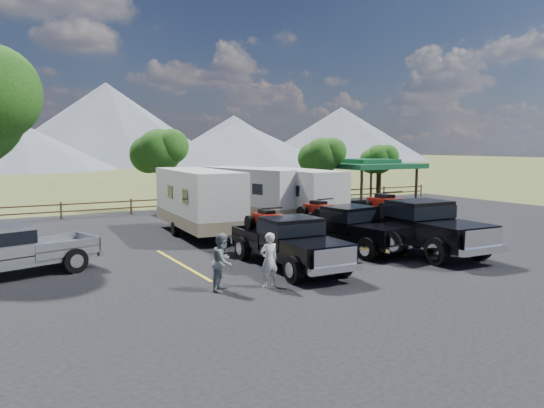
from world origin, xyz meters
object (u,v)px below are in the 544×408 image
trailer_left (198,201)px  pickup_silver (8,251)px  person_b (223,262)px  person_a (269,260)px  rig_center (345,226)px  rig_left (287,240)px  trailer_center (253,194)px  trailer_right (296,195)px  pavilion (367,165)px  rig_right (414,224)px

trailer_left → pickup_silver: bearing=-146.9°
pickup_silver → person_b: (5.33, -4.62, -0.04)m
pickup_silver → person_a: (6.65, -5.00, -0.06)m
rig_center → trailer_left: trailer_left is taller
rig_left → trailer_left: size_ratio=0.67×
rig_left → trailer_center: bearing=70.8°
trailer_left → trailer_right: trailer_left is taller
person_a → trailer_center: bearing=-119.4°
pavilion → rig_left: 22.08m
person_a → trailer_left: bearing=-103.3°
pickup_silver → pavilion: bearing=100.3°
rig_right → rig_center: bearing=145.6°
pavilion → trailer_left: pavilion is taller
rig_left → trailer_right: bearing=58.2°
rig_right → trailer_center: size_ratio=0.81×
trailer_left → pickup_silver: trailer_left is taller
trailer_right → person_a: bearing=-124.5°
rig_center → person_b: 7.48m
rig_center → rig_right: bearing=-45.0°
pavilion → rig_right: (-10.13, -15.24, -1.65)m
rig_center → pickup_silver: (-12.11, 1.48, -0.07)m
rig_center → trailer_right: bearing=65.5°
rig_center → trailer_right: trailer_right is taller
pavilion → person_a: pavilion is taller
trailer_center → person_a: 13.37m
pickup_silver → person_a: size_ratio=3.62×
rig_left → person_b: rig_left is taller
trailer_center → trailer_right: 2.38m
pickup_silver → trailer_left: bearing=103.0°
trailer_center → person_a: size_ratio=5.23×
trailer_left → pavilion: bearing=28.9°
trailer_left → person_b: size_ratio=5.24×
trailer_center → person_a: trailer_center is taller
rig_left → rig_right: rig_right is taller
trailer_left → person_a: size_ratio=5.39×
rig_left → rig_center: size_ratio=0.97×
rig_right → trailer_left: (-6.07, 7.68, 0.50)m
rig_left → person_b: size_ratio=3.52×
rig_center → trailer_right: (2.03, 6.97, 0.57)m
trailer_center → pickup_silver: bearing=-161.6°
pavilion → rig_right: bearing=-123.6°
rig_left → person_a: rig_left is taller
rig_center → rig_right: rig_right is taller
trailer_right → person_b: size_ratio=4.98×
rig_right → person_b: 9.08m
rig_right → person_b: rig_right is taller
rig_right → trailer_right: trailer_right is taller
pavilion → rig_center: bearing=-132.1°
pickup_silver → trailer_center: bearing=103.6°
trailer_right → trailer_center: bearing=139.3°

